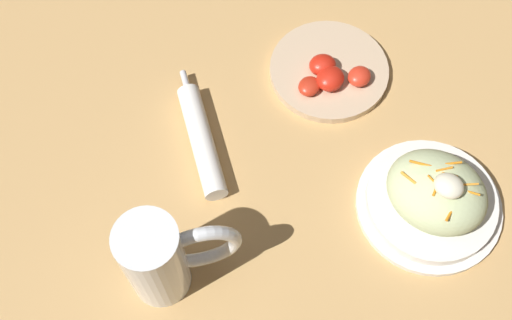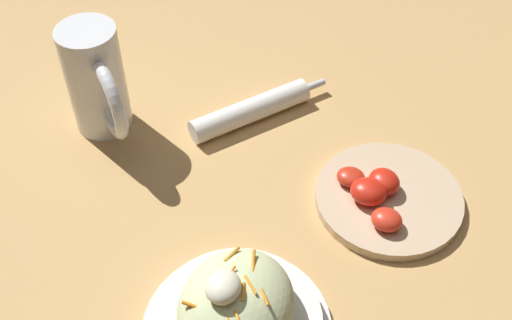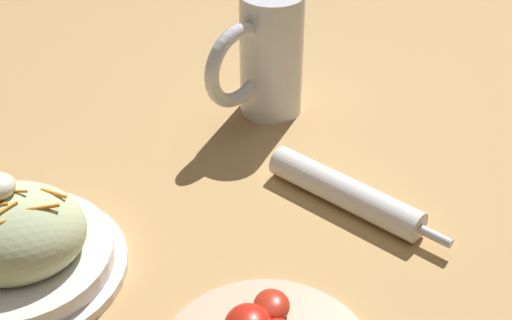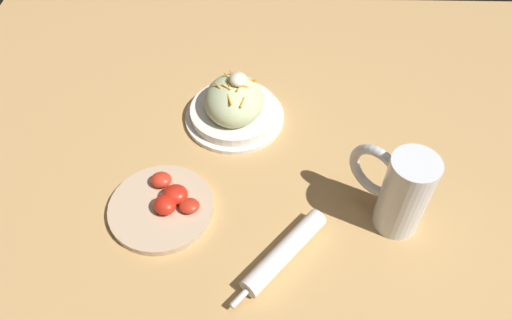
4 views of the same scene
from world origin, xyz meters
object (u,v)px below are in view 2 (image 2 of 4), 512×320
Objects in this scene: salad_plate at (236,315)px; tomato_plate at (385,196)px; napkin_roll at (251,110)px; beer_mug at (98,86)px.

tomato_plate is at bearing 154.07° from salad_plate.
beer_mug is at bearing -67.15° from napkin_roll.
napkin_roll is 0.24m from tomato_plate.
napkin_roll is 0.96× the size of tomato_plate.
salad_plate is at bearing -25.93° from tomato_plate.
salad_plate is 1.14× the size of napkin_roll.
tomato_plate is (0.01, 0.41, -0.06)m from beer_mug.
beer_mug is (-0.25, -0.30, 0.04)m from salad_plate.
salad_plate is at bearing 49.69° from beer_mug.
beer_mug is 0.42m from tomato_plate.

